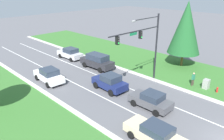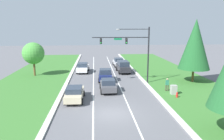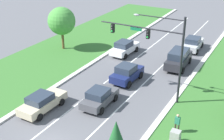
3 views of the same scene
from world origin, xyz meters
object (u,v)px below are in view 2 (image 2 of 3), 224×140
Objects in this scene: silver_sedan at (118,62)px; conifer_far_right_tree at (195,44)px; champagne_sedan at (75,93)px; charcoal_suv at (123,66)px; pedestrian at (167,84)px; fire_hydrant at (177,95)px; graphite_sedan at (108,85)px; white_sedan at (83,68)px; traffic_signal_mast at (133,46)px; oak_near_left_tree at (33,53)px; navy_sedan at (105,75)px; utility_cabinet at (174,90)px.

conifer_far_right_tree is (9.37, -14.29, 4.72)m from silver_sedan.
champagne_sedan is at bearing -157.73° from conifer_far_right_tree.
charcoal_suv reaches higher than pedestrian.
conifer_far_right_tree is (5.01, 6.98, 5.23)m from fire_hydrant.
conifer_far_right_tree is at bearing 23.46° from champagne_sedan.
graphite_sedan is 0.89× the size of white_sedan.
traffic_signal_mast is 1.71× the size of white_sedan.
oak_near_left_tree reaches higher than fire_hydrant.
navy_sedan is at bearing -20.68° from oak_near_left_tree.
fire_hydrant is (7.72, -8.84, -0.58)m from navy_sedan.
charcoal_suv is 3.04× the size of pedestrian.
traffic_signal_mast reaches higher than silver_sedan.
utility_cabinet is (4.43, -19.99, -0.27)m from silver_sedan.
champagne_sedan is 0.51× the size of conifer_far_right_tree.
white_sedan is 18.30m from utility_cabinet.
pedestrian is at bearing -49.92° from traffic_signal_mast.
conifer_far_right_tree is at bearing -135.03° from pedestrian.
navy_sedan is at bearing 131.15° from fire_hydrant.
pedestrian is 8.24m from conifer_far_right_tree.
white_sedan is at bearing 126.35° from fire_hydrant.
conifer_far_right_tree reaches higher than fire_hydrant.
oak_near_left_tree is at bearing 161.93° from navy_sedan.
conifer_far_right_tree is at bearing -5.69° from navy_sedan.
traffic_signal_mast reaches higher than white_sedan.
utility_cabinet is 22.92m from oak_near_left_tree.
fire_hydrant is 0.08× the size of conifer_far_right_tree.
silver_sedan is at bearing 28.46° from oak_near_left_tree.
graphite_sedan is 2.47× the size of pedestrian.
white_sedan reaches higher than utility_cabinet.
champagne_sedan is at bearing -111.40° from navy_sedan.
charcoal_suv reaches higher than silver_sedan.
conifer_far_right_tree reaches higher than silver_sedan.
silver_sedan reaches higher than champagne_sedan.
white_sedan reaches higher than graphite_sedan.
white_sedan is 2.77× the size of pedestrian.
champagne_sedan is 15.40m from oak_near_left_tree.
navy_sedan reaches higher than fire_hydrant.
pedestrian is 21.88m from oak_near_left_tree.
champagne_sedan is at bearing -87.68° from white_sedan.
navy_sedan is 7.02m from charcoal_suv.
navy_sedan is 0.46× the size of conifer_far_right_tree.
charcoal_suv is 6.35m from silver_sedan.
utility_cabinet is at bearing -41.51° from navy_sedan.
fire_hydrant is at bearing 0.28° from champagne_sedan.
traffic_signal_mast is at bearing 44.41° from graphite_sedan.
graphite_sedan is 8.00m from utility_cabinet.
white_sedan is (-3.76, 12.20, 0.06)m from graphite_sedan.
silver_sedan is 21.72m from fire_hydrant.
charcoal_suv reaches higher than graphite_sedan.
charcoal_suv is 1.23× the size of graphite_sedan.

